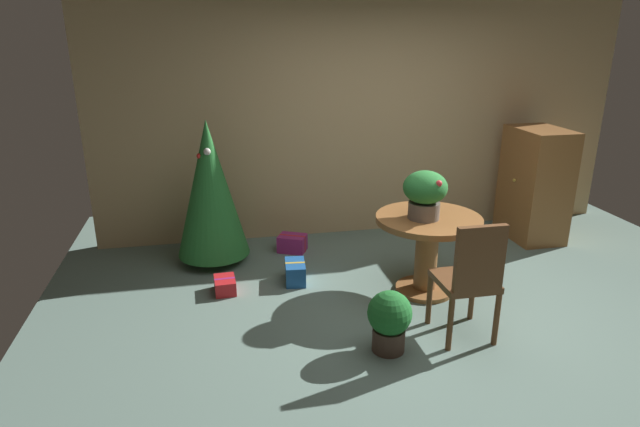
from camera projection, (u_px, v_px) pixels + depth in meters
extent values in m
plane|color=slate|center=(436.00, 321.00, 4.38)|extent=(6.60, 6.60, 0.00)
cube|color=tan|center=(366.00, 120.00, 6.00)|extent=(6.00, 0.10, 2.60)
cylinder|color=brown|center=(424.00, 289.00, 4.88)|extent=(0.52, 0.52, 0.04)
cylinder|color=brown|center=(426.00, 255.00, 4.77)|extent=(0.20, 0.20, 0.63)
cylinder|color=brown|center=(429.00, 219.00, 4.66)|extent=(0.93, 0.93, 0.05)
cylinder|color=#665B51|center=(424.00, 210.00, 4.59)|extent=(0.27, 0.27, 0.15)
ellipsoid|color=#287533|center=(425.00, 187.00, 4.52)|extent=(0.38, 0.38, 0.28)
sphere|color=red|center=(439.00, 184.00, 4.37)|extent=(0.05, 0.05, 0.05)
sphere|color=red|center=(438.00, 182.00, 4.50)|extent=(0.08, 0.08, 0.08)
sphere|color=red|center=(420.00, 185.00, 4.39)|extent=(0.06, 0.06, 0.06)
sphere|color=red|center=(436.00, 181.00, 4.48)|extent=(0.09, 0.09, 0.09)
cylinder|color=brown|center=(429.00, 299.00, 4.28)|extent=(0.04, 0.04, 0.43)
cylinder|color=brown|center=(472.00, 295.00, 4.35)|extent=(0.04, 0.04, 0.43)
cylinder|color=brown|center=(450.00, 324.00, 3.92)|extent=(0.04, 0.04, 0.43)
cylinder|color=brown|center=(496.00, 319.00, 3.99)|extent=(0.04, 0.04, 0.43)
cube|color=brown|center=(464.00, 281.00, 4.05)|extent=(0.41, 0.44, 0.05)
cube|color=brown|center=(480.00, 258.00, 3.79)|extent=(0.37, 0.05, 0.49)
cylinder|color=brown|center=(215.00, 257.00, 5.50)|extent=(0.10, 0.10, 0.09)
cone|color=#287533|center=(210.00, 189.00, 5.26)|extent=(0.72, 0.72, 1.37)
sphere|color=red|center=(201.00, 171.00, 5.28)|extent=(0.05, 0.05, 0.05)
sphere|color=red|center=(199.00, 156.00, 5.11)|extent=(0.05, 0.05, 0.05)
sphere|color=#2D51A8|center=(206.00, 240.00, 5.16)|extent=(0.07, 0.07, 0.07)
sphere|color=gold|center=(208.00, 183.00, 5.41)|extent=(0.04, 0.04, 0.04)
sphere|color=silver|center=(207.00, 152.00, 5.07)|extent=(0.07, 0.07, 0.07)
cube|color=#1E569E|center=(295.00, 272.00, 5.03)|extent=(0.21, 0.33, 0.19)
cube|color=gold|center=(295.00, 272.00, 5.03)|extent=(0.19, 0.05, 0.19)
cube|color=#9E287A|center=(292.00, 243.00, 5.74)|extent=(0.35, 0.32, 0.18)
cube|color=red|center=(292.00, 243.00, 5.74)|extent=(0.27, 0.15, 0.18)
cube|color=red|center=(225.00, 285.00, 4.84)|extent=(0.19, 0.26, 0.13)
cube|color=#9E287A|center=(225.00, 285.00, 4.84)|extent=(0.19, 0.04, 0.13)
cube|color=brown|center=(535.00, 184.00, 5.97)|extent=(0.50, 0.74, 1.25)
sphere|color=#B29338|center=(514.00, 180.00, 5.90)|extent=(0.04, 0.04, 0.04)
cylinder|color=#4C382D|center=(388.00, 339.00, 3.96)|extent=(0.24, 0.24, 0.18)
sphere|color=#1E6628|center=(390.00, 313.00, 3.88)|extent=(0.33, 0.33, 0.33)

